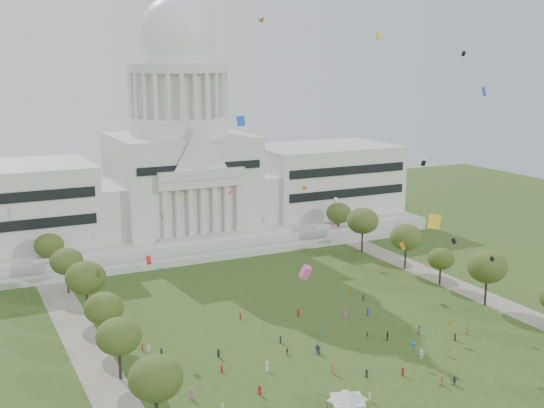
% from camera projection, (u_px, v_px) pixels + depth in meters
% --- Properties ---
extents(ground, '(400.00, 400.00, 0.00)m').
position_uv_depth(ground, '(375.00, 369.00, 131.17)').
color(ground, '#304817').
rests_on(ground, ground).
extents(capitol, '(160.00, 64.50, 91.30)m').
position_uv_depth(capitol, '(181.00, 171.00, 226.36)').
color(capitol, beige).
rests_on(capitol, ground).
extents(path_left, '(8.00, 160.00, 0.04)m').
position_uv_depth(path_left, '(91.00, 356.00, 136.82)').
color(path_left, gray).
rests_on(path_left, ground).
extents(path_right, '(8.00, 160.00, 0.04)m').
position_uv_depth(path_right, '(462.00, 288.00, 178.21)').
color(path_right, gray).
rests_on(path_right, ground).
extents(row_tree_l_1, '(8.86, 8.86, 12.59)m').
position_uv_depth(row_tree_l_1, '(156.00, 378.00, 107.72)').
color(row_tree_l_1, black).
rests_on(row_tree_l_1, ground).
extents(row_tree_l_2, '(8.42, 8.42, 11.97)m').
position_uv_depth(row_tree_l_2, '(119.00, 336.00, 125.20)').
color(row_tree_l_2, black).
rests_on(row_tree_l_2, ground).
extents(row_tree_r_2, '(9.55, 9.55, 13.58)m').
position_uv_depth(row_tree_r_2, '(487.00, 267.00, 163.54)').
color(row_tree_r_2, black).
rests_on(row_tree_r_2, ground).
extents(row_tree_l_3, '(8.12, 8.12, 11.55)m').
position_uv_depth(row_tree_l_3, '(104.00, 308.00, 140.26)').
color(row_tree_l_3, black).
rests_on(row_tree_l_3, ground).
extents(row_tree_r_3, '(7.01, 7.01, 9.98)m').
position_uv_depth(row_tree_r_3, '(441.00, 259.00, 179.15)').
color(row_tree_r_3, black).
rests_on(row_tree_r_3, ground).
extents(row_tree_l_4, '(9.29, 9.29, 13.21)m').
position_uv_depth(row_tree_l_4, '(86.00, 278.00, 156.27)').
color(row_tree_l_4, black).
rests_on(row_tree_l_4, ground).
extents(row_tree_r_4, '(9.19, 9.19, 13.06)m').
position_uv_depth(row_tree_r_4, '(406.00, 237.00, 192.51)').
color(row_tree_r_4, black).
rests_on(row_tree_r_4, ground).
extents(row_tree_l_5, '(8.33, 8.33, 11.85)m').
position_uv_depth(row_tree_l_5, '(67.00, 261.00, 172.32)').
color(row_tree_l_5, black).
rests_on(row_tree_l_5, ground).
extents(row_tree_r_5, '(9.82, 9.82, 13.96)m').
position_uv_depth(row_tree_r_5, '(363.00, 221.00, 209.53)').
color(row_tree_r_5, black).
rests_on(row_tree_r_5, ground).
extents(row_tree_l_6, '(8.19, 8.19, 11.64)m').
position_uv_depth(row_tree_l_6, '(49.00, 246.00, 187.56)').
color(row_tree_l_6, black).
rests_on(row_tree_l_6, ground).
extents(row_tree_r_6, '(8.42, 8.42, 11.97)m').
position_uv_depth(row_tree_r_6, '(339.00, 213.00, 226.65)').
color(row_tree_r_6, black).
rests_on(row_tree_r_6, ground).
extents(event_tent, '(9.58, 9.58, 4.12)m').
position_uv_depth(event_tent, '(348.00, 395.00, 114.32)').
color(event_tent, '#4C4C4C').
rests_on(event_tent, ground).
extents(person_0, '(1.03, 0.92, 1.78)m').
position_uv_depth(person_0, '(467.00, 330.00, 147.65)').
color(person_0, olive).
rests_on(person_0, ground).
extents(person_2, '(1.07, 1.06, 1.92)m').
position_uv_depth(person_2, '(419.00, 330.00, 147.64)').
color(person_2, '#994C8C').
rests_on(person_2, ground).
extents(person_3, '(1.05, 1.38, 1.90)m').
position_uv_depth(person_3, '(421.00, 354.00, 135.41)').
color(person_3, silver).
rests_on(person_3, ground).
extents(person_4, '(1.04, 1.33, 2.01)m').
position_uv_depth(person_4, '(387.00, 336.00, 144.36)').
color(person_4, '#26262B').
rests_on(person_4, ground).
extents(person_5, '(1.68, 1.24, 1.69)m').
position_uv_depth(person_5, '(317.00, 348.00, 138.53)').
color(person_5, navy).
rests_on(person_5, ground).
extents(person_6, '(0.73, 1.03, 1.97)m').
position_uv_depth(person_6, '(442.00, 380.00, 124.31)').
color(person_6, olive).
rests_on(person_6, ground).
extents(person_7, '(0.75, 0.62, 1.78)m').
position_uv_depth(person_7, '(370.00, 397.00, 118.37)').
color(person_7, silver).
rests_on(person_7, ground).
extents(person_8, '(0.84, 0.68, 1.50)m').
position_uv_depth(person_8, '(287.00, 352.00, 137.16)').
color(person_8, '#B21E1E').
rests_on(person_8, ground).
extents(person_9, '(1.10, 1.08, 1.57)m').
position_uv_depth(person_9, '(448.00, 352.00, 136.68)').
color(person_9, olive).
rests_on(person_9, ground).
extents(person_10, '(0.59, 0.88, 1.38)m').
position_uv_depth(person_10, '(368.00, 335.00, 145.74)').
color(person_10, '#994C8C').
rests_on(person_10, ground).
extents(person_11, '(1.88, 1.16, 1.90)m').
position_uv_depth(person_11, '(454.00, 380.00, 124.38)').
color(person_11, '#4C4C51').
rests_on(person_11, ground).
extents(distant_crowd, '(65.61, 40.22, 1.94)m').
position_uv_depth(distant_crowd, '(281.00, 349.00, 137.95)').
color(distant_crowd, '#26262B').
rests_on(distant_crowd, ground).
extents(kite_swarm, '(84.27, 106.35, 62.98)m').
position_uv_depth(kite_swarm, '(355.00, 234.00, 132.92)').
color(kite_swarm, green).
rests_on(kite_swarm, ground).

